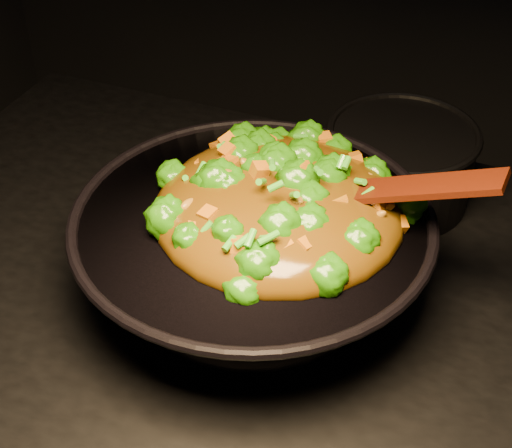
% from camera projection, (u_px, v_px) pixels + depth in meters
% --- Properties ---
extents(wok, '(0.41, 0.41, 0.11)m').
position_uv_depth(wok, '(253.00, 256.00, 0.91)').
color(wok, black).
rests_on(wok, stovetop).
extents(stir_fry, '(0.36, 0.36, 0.10)m').
position_uv_depth(stir_fry, '(280.00, 179.00, 0.85)').
color(stir_fry, '#277508').
rests_on(stir_fry, wok).
extents(spatula, '(0.26, 0.05, 0.11)m').
position_uv_depth(spatula, '(376.00, 190.00, 0.84)').
color(spatula, '#361207').
rests_on(spatula, wok).
extents(back_pot, '(0.20, 0.20, 0.11)m').
position_uv_depth(back_pot, '(400.00, 165.00, 1.05)').
color(back_pot, black).
rests_on(back_pot, stovetop).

